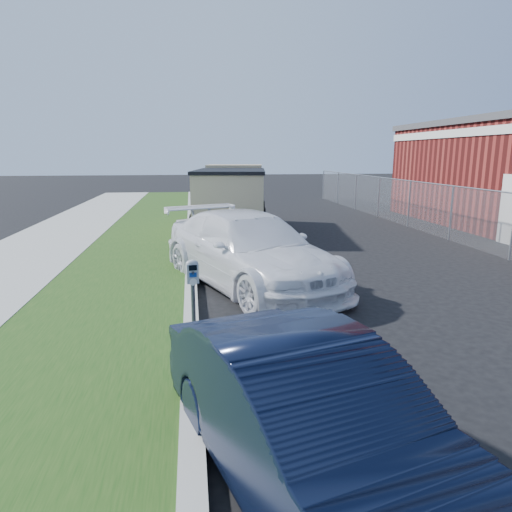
{
  "coord_description": "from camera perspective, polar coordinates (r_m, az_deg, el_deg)",
  "views": [
    {
      "loc": [
        -2.54,
        -7.02,
        2.8
      ],
      "look_at": [
        -1.4,
        1.0,
        1.0
      ],
      "focal_mm": 32.0,
      "sensor_mm": 36.0,
      "label": 1
    }
  ],
  "objects": [
    {
      "name": "ground",
      "position": [
        7.97,
        11.16,
        -8.29
      ],
      "size": [
        120.0,
        120.0,
        0.0
      ],
      "primitive_type": "plane",
      "color": "black",
      "rests_on": "ground"
    },
    {
      "name": "streetside",
      "position": [
        9.9,
        -25.62,
        -4.76
      ],
      "size": [
        6.12,
        50.0,
        0.15
      ],
      "color": "gray",
      "rests_on": "ground"
    },
    {
      "name": "chainlink_fence",
      "position": [
        16.48,
        23.31,
        6.17
      ],
      "size": [
        0.06,
        30.06,
        30.0
      ],
      "color": "slate",
      "rests_on": "ground"
    },
    {
      "name": "parking_meter",
      "position": [
        6.42,
        -7.92,
        -3.54
      ],
      "size": [
        0.19,
        0.14,
        1.27
      ],
      "rotation": [
        0.0,
        0.0,
        0.16
      ],
      "color": "#3F4247",
      "rests_on": "ground"
    },
    {
      "name": "white_wagon",
      "position": [
        9.97,
        -1.11,
        0.88
      ],
      "size": [
        4.14,
        5.86,
        1.58
      ],
      "primitive_type": "imported",
      "rotation": [
        0.0,
        0.0,
        0.4
      ],
      "color": "white",
      "rests_on": "ground"
    },
    {
      "name": "navy_sedan",
      "position": [
        4.0,
        6.9,
        -20.01
      ],
      "size": [
        2.46,
        4.2,
        1.31
      ],
      "primitive_type": "imported",
      "rotation": [
        0.0,
        0.0,
        0.29
      ],
      "color": "black",
      "rests_on": "ground"
    },
    {
      "name": "dump_truck",
      "position": [
        17.21,
        -2.98,
        7.69
      ],
      "size": [
        3.19,
        6.39,
        2.4
      ],
      "rotation": [
        0.0,
        0.0,
        -0.14
      ],
      "color": "black",
      "rests_on": "ground"
    }
  ]
}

